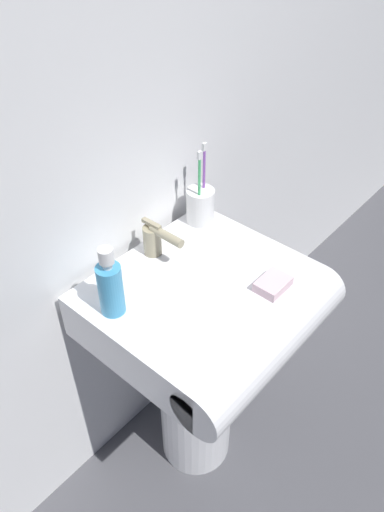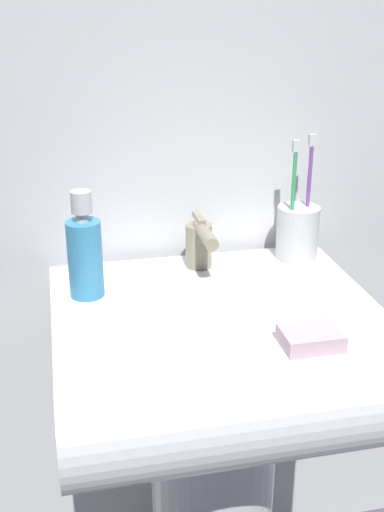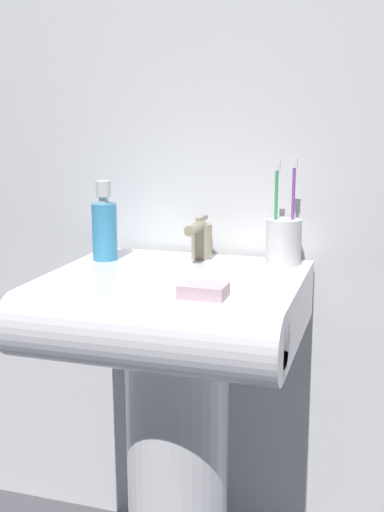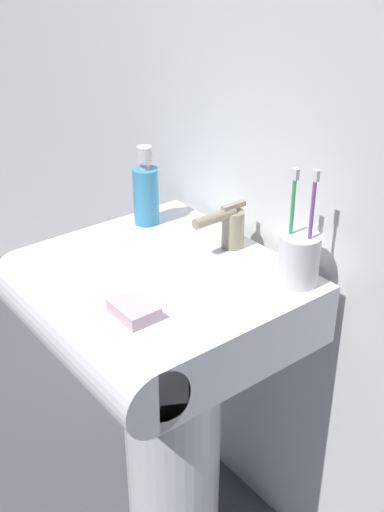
% 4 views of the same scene
% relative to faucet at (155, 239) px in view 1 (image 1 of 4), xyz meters
% --- Properties ---
extents(ground_plane, '(6.00, 6.00, 0.00)m').
position_rel_faucet_xyz_m(ground_plane, '(-0.01, -0.14, -0.78)').
color(ground_plane, '#4C4C51').
rests_on(ground_plane, ground).
extents(wall_back, '(5.00, 0.05, 2.40)m').
position_rel_faucet_xyz_m(wall_back, '(-0.01, 0.11, 0.42)').
color(wall_back, white).
rests_on(wall_back, ground).
extents(sink_pedestal, '(0.21, 0.21, 0.61)m').
position_rel_faucet_xyz_m(sink_pedestal, '(-0.01, -0.14, -0.47)').
color(sink_pedestal, white).
rests_on(sink_pedestal, ground).
extents(sink_basin, '(0.50, 0.47, 0.12)m').
position_rel_faucet_xyz_m(sink_basin, '(-0.01, -0.19, -0.11)').
color(sink_basin, white).
rests_on(sink_basin, sink_pedestal).
extents(faucet, '(0.05, 0.12, 0.09)m').
position_rel_faucet_xyz_m(faucet, '(0.00, 0.00, 0.00)').
color(faucet, tan).
rests_on(faucet, sink_basin).
extents(toothbrush_cup, '(0.07, 0.07, 0.22)m').
position_rel_faucet_xyz_m(toothbrush_cup, '(0.18, 0.01, 0.00)').
color(toothbrush_cup, white).
rests_on(toothbrush_cup, sink_basin).
extents(soap_bottle, '(0.05, 0.05, 0.17)m').
position_rel_faucet_xyz_m(soap_bottle, '(-0.20, -0.06, 0.02)').
color(soap_bottle, '#3F99CC').
rests_on(soap_bottle, sink_basin).
extents(bar_soap, '(0.08, 0.06, 0.02)m').
position_rel_faucet_xyz_m(bar_soap, '(0.09, -0.29, -0.04)').
color(bar_soap, silver).
rests_on(bar_soap, sink_basin).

